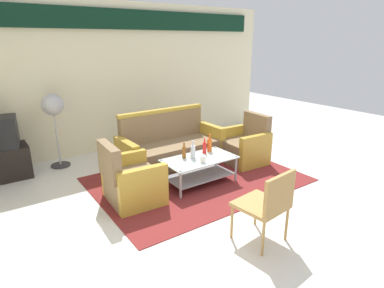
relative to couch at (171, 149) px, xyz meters
The scene contains 15 objects.
ground_plane 1.53m from the couch, 87.04° to the right, with size 14.00×14.00×0.00m, color silver.
wall_back 1.95m from the couch, 87.17° to the left, with size 6.52×0.19×2.80m.
rug 0.79m from the couch, 86.86° to the right, with size 3.11×2.24×0.01m, color maroon.
couch is the anchor object (origin of this frame).
armchair_left 1.36m from the couch, 144.35° to the right, with size 0.73×0.79×0.85m.
armchair_right 1.32m from the couch, 26.11° to the right, with size 0.73×0.79×0.85m.
coffee_table 0.86m from the couch, 90.82° to the right, with size 1.10×0.60×0.40m.
bottle_red 0.76m from the couch, 75.22° to the right, with size 0.06×0.06×0.24m.
bottle_orange 0.78m from the couch, 65.51° to the right, with size 0.08×0.08×0.28m.
bottle_clear 0.82m from the couch, 96.25° to the right, with size 0.07×0.07×0.27m.
bottle_brown 0.75m from the couch, 105.01° to the right, with size 0.06×0.06×0.24m.
cup 1.03m from the couch, 93.85° to the right, with size 0.08×0.08×0.10m, color silver.
tv_stand 2.68m from the couch, 156.77° to the left, with size 0.80×0.50×0.52m, color black.
pedestal_fan 2.06m from the couch, 145.10° to the left, with size 0.36×0.36×1.27m.
wicker_chair 2.52m from the couch, 97.25° to the right, with size 0.53×0.53×0.84m.
Camera 1 is at (-2.76, -3.00, 2.11)m, focal length 29.98 mm.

